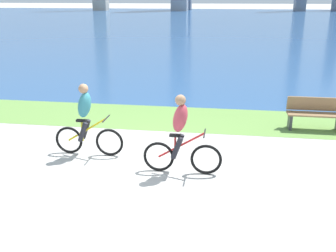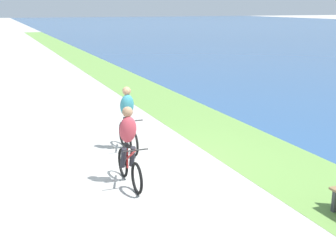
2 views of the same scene
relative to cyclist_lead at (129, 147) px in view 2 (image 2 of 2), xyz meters
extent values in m
plane|color=#B2AFA8|center=(-1.10, 0.60, -0.84)|extent=(300.00, 300.00, 0.00)
cube|color=#6B9947|center=(-1.10, 3.76, -0.84)|extent=(120.00, 2.49, 0.01)
torus|color=black|center=(0.54, 0.00, -0.51)|extent=(0.66, 0.06, 0.66)
torus|color=black|center=(-0.47, 0.00, -0.51)|extent=(0.66, 0.06, 0.66)
cylinder|color=red|center=(0.01, 0.00, -0.22)|extent=(0.98, 0.04, 0.62)
cylinder|color=red|center=(-0.12, 0.00, -0.27)|extent=(0.04, 0.04, 0.48)
cube|color=black|center=(-0.12, 0.00, -0.01)|extent=(0.24, 0.10, 0.05)
cylinder|color=black|center=(0.49, 0.00, 0.07)|extent=(0.03, 0.52, 0.03)
ellipsoid|color=#BF3F4C|center=(-0.02, 0.00, 0.37)|extent=(0.40, 0.36, 0.65)
sphere|color=#A57A59|center=(-0.02, 0.00, 0.75)|extent=(0.22, 0.22, 0.22)
cylinder|color=#26262D|center=(-0.07, 0.10, -0.25)|extent=(0.27, 0.11, 0.49)
cylinder|color=#26262D|center=(-0.07, -0.10, -0.25)|extent=(0.27, 0.11, 0.49)
torus|color=black|center=(-1.75, 0.66, -0.51)|extent=(0.66, 0.06, 0.66)
torus|color=black|center=(-2.74, 0.66, -0.51)|extent=(0.66, 0.06, 0.66)
cylinder|color=gold|center=(-2.27, 0.66, -0.22)|extent=(0.96, 0.04, 0.62)
cylinder|color=gold|center=(-2.39, 0.66, -0.27)|extent=(0.04, 0.04, 0.48)
cube|color=black|center=(-2.39, 0.66, -0.01)|extent=(0.24, 0.10, 0.05)
cylinder|color=black|center=(-1.80, 0.66, 0.07)|extent=(0.03, 0.52, 0.03)
ellipsoid|color=teal|center=(-2.29, 0.66, 0.37)|extent=(0.40, 0.36, 0.65)
sphere|color=#A57A59|center=(-2.29, 0.66, 0.75)|extent=(0.22, 0.22, 0.22)
cylinder|color=#26262D|center=(-2.34, 0.76, -0.25)|extent=(0.27, 0.11, 0.49)
cylinder|color=#26262D|center=(-2.34, 0.56, -0.25)|extent=(0.27, 0.11, 0.49)
camera|label=1|loc=(0.87, -7.51, 2.77)|focal=41.70mm
camera|label=2|loc=(8.64, -2.55, 2.86)|focal=47.83mm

